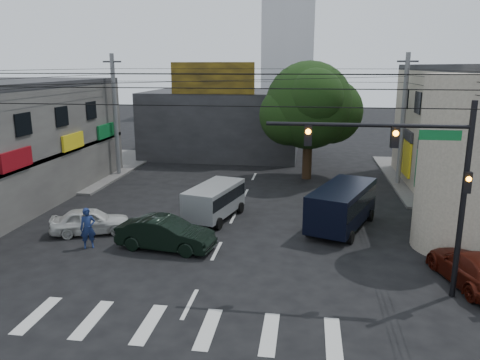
% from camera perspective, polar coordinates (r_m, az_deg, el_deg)
% --- Properties ---
extents(ground, '(160.00, 160.00, 0.00)m').
position_cam_1_polar(ground, '(20.06, -4.00, -10.79)').
color(ground, black).
rests_on(ground, ground).
extents(sidewalk_far_left, '(16.00, 16.00, 0.15)m').
position_cam_1_polar(sidewalk_far_left, '(42.82, -22.79, 1.59)').
color(sidewalk_far_left, '#514F4C').
rests_on(sidewalk_far_left, ground).
extents(corner_column, '(4.00, 4.00, 8.00)m').
position_cam_1_polar(corner_column, '(23.31, 25.66, 1.71)').
color(corner_column, gray).
rests_on(corner_column, ground).
extents(building_far, '(14.00, 10.00, 6.00)m').
position_cam_1_polar(building_far, '(44.84, -2.03, 6.96)').
color(building_far, '#232326').
rests_on(building_far, ground).
extents(billboard, '(7.00, 0.30, 2.60)m').
position_cam_1_polar(billboard, '(39.73, -3.37, 12.29)').
color(billboard, olive).
rests_on(billboard, building_far).
extents(street_tree, '(6.40, 6.40, 8.70)m').
position_cam_1_polar(street_tree, '(34.92, 8.40, 8.96)').
color(street_tree, black).
rests_on(street_tree, ground).
extents(traffic_gantry, '(7.10, 0.35, 7.20)m').
position_cam_1_polar(traffic_gantry, '(17.58, 20.74, 1.40)').
color(traffic_gantry, black).
rests_on(traffic_gantry, ground).
extents(utility_pole_far_left, '(0.32, 0.32, 9.20)m').
position_cam_1_polar(utility_pole_far_left, '(36.97, -14.94, 7.54)').
color(utility_pole_far_left, '#59595B').
rests_on(utility_pole_far_left, ground).
extents(utility_pole_far_right, '(0.32, 0.32, 9.20)m').
position_cam_1_polar(utility_pole_far_right, '(34.63, 19.24, 6.85)').
color(utility_pole_far_right, '#59595B').
rests_on(utility_pole_far_right, ground).
extents(dark_sedan, '(2.87, 5.00, 1.50)m').
position_cam_1_polar(dark_sedan, '(22.07, -9.04, -6.48)').
color(dark_sedan, black).
rests_on(dark_sedan, ground).
extents(white_compact, '(4.10, 4.90, 1.32)m').
position_cam_1_polar(white_compact, '(25.00, -17.78, -4.76)').
color(white_compact, beige).
rests_on(white_compact, ground).
extents(maroon_sedan, '(3.98, 5.53, 1.36)m').
position_cam_1_polar(maroon_sedan, '(20.52, 26.51, -9.64)').
color(maroon_sedan, '#441209').
rests_on(maroon_sedan, ground).
extents(silver_minivan, '(5.31, 3.92, 1.91)m').
position_cam_1_polar(silver_minivan, '(25.95, -3.13, -2.74)').
color(silver_minivan, '#969A9D').
rests_on(silver_minivan, ground).
extents(navy_van, '(7.04, 5.86, 2.25)m').
position_cam_1_polar(navy_van, '(24.95, 12.31, -3.32)').
color(navy_van, black).
rests_on(navy_van, ground).
extents(traffic_officer, '(1.08, 1.03, 1.93)m').
position_cam_1_polar(traffic_officer, '(22.98, -18.05, -5.61)').
color(traffic_officer, navy).
rests_on(traffic_officer, ground).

